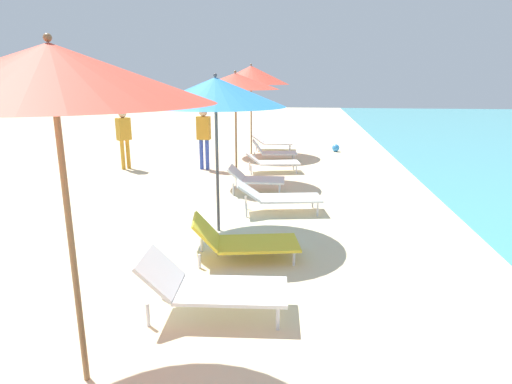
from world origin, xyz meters
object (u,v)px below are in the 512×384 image
object	(u,v)px
umbrella_fourth	(235,81)
umbrella_farthest	(251,75)
lounger_farthest_shoreside	(272,142)
lounger_third_shoreside	(278,196)
lounger_third_inland	(243,240)
lounger_fourth_shoreside	(271,161)
person_walking_far	(204,132)
beach_ball	(336,148)
lounger_fourth_inland	(255,178)
umbrella_second	(52,74)
lounger_farthest_inland	(273,151)
umbrella_third	(216,92)
person_walking_mid	(124,133)
lounger_second_shoreside	(211,286)

from	to	relation	value
umbrella_fourth	umbrella_farthest	world-z (taller)	umbrella_farthest
lounger_farthest_shoreside	lounger_third_shoreside	bearing A→B (deg)	-84.24
lounger_third_inland	umbrella_farthest	distance (m)	9.12
lounger_fourth_shoreside	person_walking_far	world-z (taller)	person_walking_far
lounger_third_shoreside	beach_ball	xyz separation A→B (m)	(1.54, 7.33, -0.19)
lounger_fourth_inland	lounger_third_inland	bearing A→B (deg)	-88.11
umbrella_second	lounger_third_inland	bearing A→B (deg)	70.56
lounger_fourth_shoreside	lounger_farthest_inland	bearing A→B (deg)	81.30
umbrella_third	lounger_farthest_shoreside	world-z (taller)	umbrella_third
umbrella_farthest	lounger_farthest_inland	size ratio (longest dim) A/B	2.04
person_walking_mid	person_walking_far	world-z (taller)	person_walking_far
lounger_farthest_inland	umbrella_second	bearing A→B (deg)	-101.47
umbrella_third	beach_ball	world-z (taller)	umbrella_third
lounger_second_shoreside	lounger_third_shoreside	size ratio (longest dim) A/B	0.95
lounger_farthest_shoreside	person_walking_far	world-z (taller)	person_walking_far
umbrella_farthest	lounger_farthest_shoreside	xyz separation A→B (m)	(0.63, 0.93, -2.30)
umbrella_fourth	beach_ball	size ratio (longest dim) A/B	10.13
lounger_fourth_inland	person_walking_mid	world-z (taller)	person_walking_mid
umbrella_second	beach_ball	xyz separation A→B (m)	(2.83, 12.26, -2.38)
lounger_second_shoreside	umbrella_fourth	world-z (taller)	umbrella_fourth
lounger_third_shoreside	lounger_third_inland	xyz separation A→B (m)	(-0.34, -2.24, -0.05)
umbrella_fourth	umbrella_farthest	bearing A→B (deg)	92.07
person_walking_mid	lounger_fourth_inland	bearing A→B (deg)	7.35
lounger_fourth_inland	lounger_third_shoreside	bearing A→B (deg)	-69.40
umbrella_farthest	lounger_farthest_inland	xyz separation A→B (m)	(0.82, -1.10, -2.30)
umbrella_third	umbrella_second	bearing A→B (deg)	-95.58
beach_ball	lounger_farthest_inland	bearing A→B (deg)	-137.36
lounger_third_inland	umbrella_third	bearing A→B (deg)	106.65
lounger_third_inland	lounger_third_shoreside	bearing A→B (deg)	70.71
person_walking_far	lounger_third_shoreside	bearing A→B (deg)	34.80
person_walking_far	lounger_fourth_inland	bearing A→B (deg)	39.32
umbrella_second	beach_ball	distance (m)	12.80
umbrella_second	lounger_farthest_shoreside	bearing A→B (deg)	87.33
person_walking_mid	lounger_third_shoreside	bearing A→B (deg)	-2.16
lounger_fourth_inland	umbrella_second	bearing A→B (deg)	-98.31
umbrella_second	beach_ball	world-z (taller)	umbrella_second
lounger_third_shoreside	lounger_fourth_inland	xyz separation A→B (m)	(-0.60, 1.43, 0.01)
lounger_fourth_inland	beach_ball	xyz separation A→B (m)	(2.13, 5.90, -0.20)
lounger_third_shoreside	lounger_fourth_shoreside	bearing A→B (deg)	87.21
umbrella_second	umbrella_fourth	size ratio (longest dim) A/B	1.05
lounger_farthest_inland	lounger_second_shoreside	bearing A→B (deg)	-96.85
umbrella_fourth	lounger_fourth_shoreside	distance (m)	2.52
lounger_fourth_inland	lounger_farthest_inland	world-z (taller)	lounger_farthest_inland
lounger_farthest_shoreside	lounger_second_shoreside	bearing A→B (deg)	-88.41
beach_ball	lounger_farthest_shoreside	bearing A→B (deg)	176.67
lounger_fourth_shoreside	lounger_third_inland	bearing A→B (deg)	-100.64
person_walking_far	beach_ball	bearing A→B (deg)	135.82
lounger_third_inland	lounger_farthest_inland	distance (m)	7.67
umbrella_third	lounger_farthest_shoreside	distance (m)	8.81
lounger_second_shoreside	lounger_fourth_shoreside	world-z (taller)	lounger_second_shoreside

